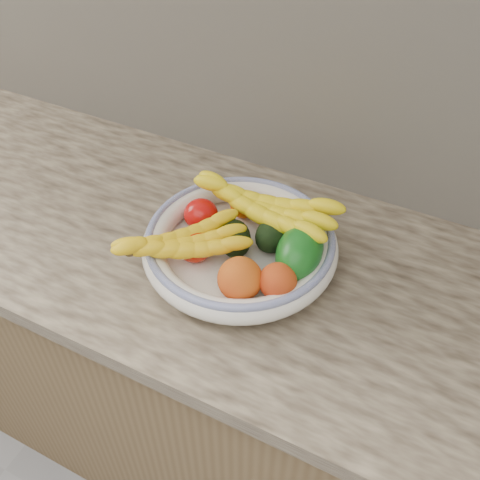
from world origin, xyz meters
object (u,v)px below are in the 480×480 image
(banana_bunch_back, at_px, (263,210))
(banana_bunch_front, at_px, (182,246))
(fruit_bowl, at_px, (240,244))
(green_mango, at_px, (299,252))

(banana_bunch_back, distance_m, banana_bunch_front, 0.18)
(fruit_bowl, height_order, green_mango, green_mango)
(fruit_bowl, xyz_separation_m, green_mango, (0.12, 0.01, 0.03))
(banana_bunch_back, bearing_deg, fruit_bowl, -100.20)
(fruit_bowl, bearing_deg, banana_bunch_back, 77.63)
(fruit_bowl, xyz_separation_m, banana_bunch_back, (0.02, 0.07, 0.04))
(green_mango, relative_size, banana_bunch_back, 0.41)
(banana_bunch_back, bearing_deg, green_mango, -29.08)
(green_mango, distance_m, banana_bunch_back, 0.12)
(banana_bunch_back, relative_size, banana_bunch_front, 1.21)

